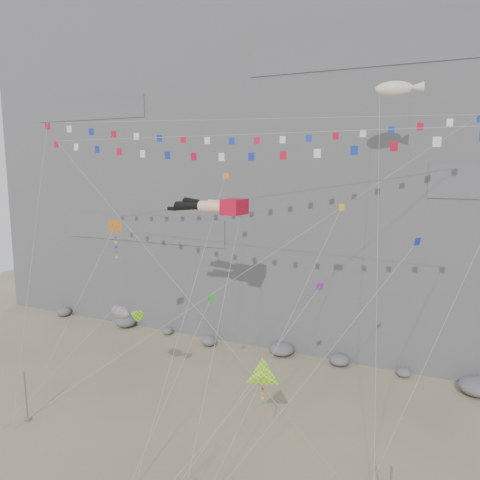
# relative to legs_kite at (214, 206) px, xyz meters

# --- Properties ---
(ground) EXTENTS (120.00, 120.00, 0.00)m
(ground) POSITION_rel_legs_kite_xyz_m (1.87, -6.08, -16.15)
(ground) COLOR #9C8E6B
(ground) RESTS_ON ground
(cliff) EXTENTS (80.00, 28.00, 50.00)m
(cliff) POSITION_rel_legs_kite_xyz_m (1.87, 25.92, 8.85)
(cliff) COLOR slate
(cliff) RESTS_ON ground
(talus_boulders) EXTENTS (60.00, 3.00, 1.20)m
(talus_boulders) POSITION_rel_legs_kite_xyz_m (1.87, 10.92, -15.55)
(talus_boulders) COLOR slate
(talus_boulders) RESTS_ON ground
(anchor_pole_left) EXTENTS (0.12, 0.12, 3.93)m
(anchor_pole_left) POSITION_rel_legs_kite_xyz_m (-11.40, -9.23, -14.18)
(anchor_pole_left) COLOR gray
(anchor_pole_left) RESTS_ON ground
(legs_kite) EXTENTS (9.36, 15.39, 21.57)m
(legs_kite) POSITION_rel_legs_kite_xyz_m (0.00, 0.00, 0.00)
(legs_kite) COLOR red
(legs_kite) RESTS_ON ground
(flag_banner_upper) EXTENTS (33.54, 16.75, 29.23)m
(flag_banner_upper) POSITION_rel_legs_kite_xyz_m (1.65, 2.03, 6.74)
(flag_banner_upper) COLOR red
(flag_banner_upper) RESTS_ON ground
(flag_banner_lower) EXTENTS (34.40, 5.24, 24.11)m
(flag_banner_lower) POSITION_rel_legs_kite_xyz_m (3.51, -3.29, 5.17)
(flag_banner_lower) COLOR red
(flag_banner_lower) RESTS_ON ground
(harlequin_kite) EXTENTS (5.85, 7.24, 16.53)m
(harlequin_kite) POSITION_rel_legs_kite_xyz_m (-6.82, -3.74, -1.56)
(harlequin_kite) COLOR red
(harlequin_kite) RESTS_ON ground
(fish_windsock) EXTENTS (8.96, 6.38, 12.17)m
(fish_windsock) POSITION_rel_legs_kite_xyz_m (-5.18, -5.44, -7.80)
(fish_windsock) COLOR #FF630D
(fish_windsock) RESTS_ON ground
(delta_kite) EXTENTS (5.92, 7.78, 10.88)m
(delta_kite) POSITION_rel_legs_kite_xyz_m (7.42, -7.92, -9.37)
(delta_kite) COLOR yellow
(delta_kite) RESTS_ON ground
(blimp_windsock) EXTENTS (4.11, 14.80, 28.66)m
(blimp_windsock) POSITION_rel_legs_kite_xyz_m (12.34, 6.56, 8.95)
(blimp_windsock) COLOR beige
(blimp_windsock) RESTS_ON ground
(small_kite_a) EXTENTS (1.91, 15.58, 23.74)m
(small_kite_a) POSITION_rel_legs_kite_xyz_m (-0.34, 2.41, 1.85)
(small_kite_a) COLOR orange
(small_kite_a) RESTS_ON ground
(small_kite_b) EXTENTS (6.74, 10.14, 15.80)m
(small_kite_b) POSITION_rel_legs_kite_xyz_m (9.12, -2.25, -5.20)
(small_kite_b) COLOR purple
(small_kite_b) RESTS_ON ground
(small_kite_c) EXTENTS (1.13, 10.89, 13.95)m
(small_kite_c) POSITION_rel_legs_kite_xyz_m (1.12, -2.90, -6.79)
(small_kite_c) COLOR green
(small_kite_c) RESTS_ON ground
(small_kite_d) EXTENTS (4.75, 15.36, 22.25)m
(small_kite_d) POSITION_rel_legs_kite_xyz_m (9.49, 1.83, -0.28)
(small_kite_d) COLOR yellow
(small_kite_d) RESTS_ON ground
(small_kite_e) EXTENTS (10.51, 8.01, 19.33)m
(small_kite_e) POSITION_rel_legs_kite_xyz_m (15.12, -3.87, -1.65)
(small_kite_e) COLOR #122AA3
(small_kite_e) RESTS_ON ground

